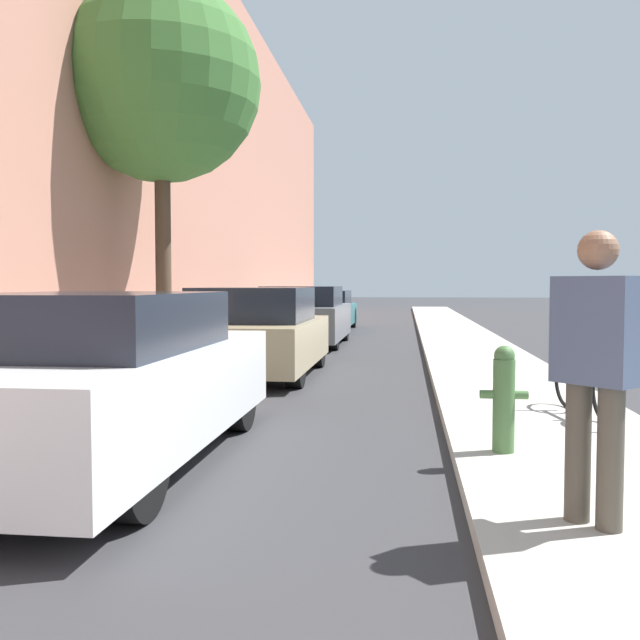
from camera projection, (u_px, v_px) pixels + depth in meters
ground_plane at (335, 352)px, 14.96m from camera, size 120.00×120.00×0.00m
sidewalk_left at (204, 347)px, 15.31m from camera, size 2.00×52.00×0.12m
sidewalk_right at (471, 350)px, 14.60m from camera, size 2.00×52.00×0.12m
building_facade_left at (142, 106)px, 15.20m from camera, size 0.70×52.00×10.72m
parked_car_white at (100, 380)px, 5.64m from camera, size 1.86×4.31×1.39m
parked_car_champagne at (256, 334)px, 10.99m from camera, size 1.87×3.94×1.40m
parked_car_grey at (304, 317)px, 16.56m from camera, size 1.92×4.18×1.40m
parked_car_teal at (324, 311)px, 21.72m from camera, size 1.75×4.66×1.25m
street_tree_far at (161, 83)px, 12.68m from camera, size 3.65×3.65×6.86m
fire_hydrant at (504, 397)px, 5.53m from camera, size 0.38×0.17×0.85m
pedestrian at (596, 361)px, 3.82m from camera, size 0.47×0.48×1.64m
bicycle at (585, 384)px, 7.06m from camera, size 0.45×1.51×0.63m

